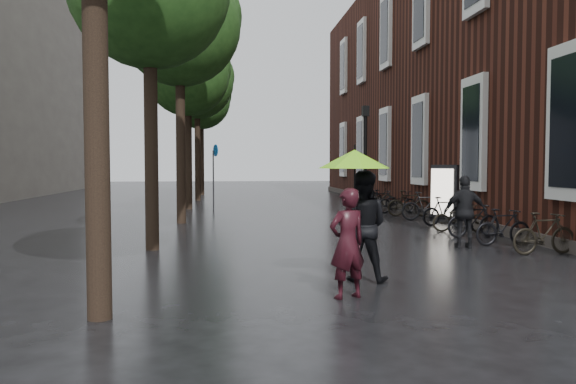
{
  "coord_description": "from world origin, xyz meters",
  "views": [
    {
      "loc": [
        -2.32,
        -6.52,
        2.04
      ],
      "look_at": [
        -0.94,
        6.21,
        1.4
      ],
      "focal_mm": 35.0,
      "sensor_mm": 36.0,
      "label": 1
    }
  ],
  "objects": [
    {
      "name": "ground",
      "position": [
        0.0,
        0.0,
        0.0
      ],
      "size": [
        120.0,
        120.0,
        0.0
      ],
      "primitive_type": "plane",
      "color": "black"
    },
    {
      "name": "lamp_post",
      "position": [
        1.84,
        10.16,
        2.3
      ],
      "size": [
        0.2,
        0.2,
        3.79
      ],
      "rotation": [
        0.0,
        0.0,
        0.39
      ],
      "color": "black",
      "rests_on": "ground"
    },
    {
      "name": "parked_bicycles",
      "position": [
        4.64,
        14.24,
        0.47
      ],
      "size": [
        2.06,
        17.64,
        1.04
      ],
      "color": "black",
      "rests_on": "ground"
    },
    {
      "name": "brick_building",
      "position": [
        10.47,
        19.46,
        5.99
      ],
      "size": [
        10.2,
        33.2,
        12.0
      ],
      "color": "#38160F",
      "rests_on": "ground"
    },
    {
      "name": "pedestrian_walking",
      "position": [
        3.4,
        6.45,
        0.88
      ],
      "size": [
        1.09,
        0.6,
        1.76
      ],
      "primitive_type": "imported",
      "rotation": [
        0.0,
        0.0,
        2.97
      ],
      "color": "black",
      "rests_on": "ground"
    },
    {
      "name": "ad_lightbox",
      "position": [
        5.3,
        12.39,
        1.01
      ],
      "size": [
        0.3,
        1.33,
        2.01
      ],
      "rotation": [
        0.0,
        0.0,
        0.33
      ],
      "color": "black",
      "rests_on": "ground"
    },
    {
      "name": "street_trees",
      "position": [
        -3.99,
        15.91,
        6.34
      ],
      "size": [
        4.33,
        34.03,
        8.91
      ],
      "color": "black",
      "rests_on": "ground"
    },
    {
      "name": "person_black",
      "position": [
        0.01,
        3.0,
        0.96
      ],
      "size": [
        1.14,
        1.02,
        1.93
      ],
      "primitive_type": "imported",
      "rotation": [
        0.0,
        0.0,
        2.78
      ],
      "color": "black",
      "rests_on": "ground"
    },
    {
      "name": "lime_umbrella",
      "position": [
        -0.26,
        2.43,
        2.12
      ],
      "size": [
        1.2,
        1.2,
        1.76
      ],
      "rotation": [
        0.0,
        0.0,
        0.24
      ],
      "color": "black",
      "rests_on": "ground"
    },
    {
      "name": "cycle_sign",
      "position": [
        -2.88,
        18.23,
        1.91
      ],
      "size": [
        0.15,
        0.53,
        2.89
      ],
      "rotation": [
        0.0,
        0.0,
        0.39
      ],
      "color": "#262628",
      "rests_on": "ground"
    },
    {
      "name": "person_burgundy",
      "position": [
        -0.52,
        1.78,
        0.84
      ],
      "size": [
        0.71,
        0.59,
        1.68
      ],
      "primitive_type": "imported",
      "rotation": [
        0.0,
        0.0,
        3.49
      ],
      "color": "black",
      "rests_on": "ground"
    }
  ]
}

